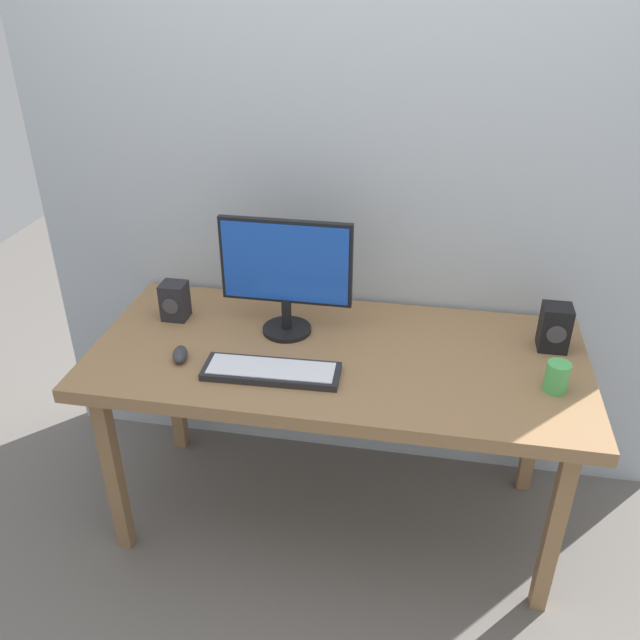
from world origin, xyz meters
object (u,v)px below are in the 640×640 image
at_px(mouse, 180,354).
at_px(speaker_right, 555,328).
at_px(desk, 337,367).
at_px(coffee_mug, 557,377).
at_px(monitor, 286,271).
at_px(keyboard_primary, 271,371).
at_px(speaker_left, 175,301).

height_order(mouse, speaker_right, speaker_right).
height_order(desk, coffee_mug, coffee_mug).
bearing_deg(desk, mouse, -164.26).
xyz_separation_m(desk, monitor, (-0.20, 0.11, 0.31)).
relative_size(keyboard_primary, mouse, 4.70).
bearing_deg(coffee_mug, speaker_left, 170.25).
height_order(desk, speaker_right, speaker_right).
bearing_deg(keyboard_primary, mouse, 174.25).
bearing_deg(mouse, monitor, 24.03).
xyz_separation_m(keyboard_primary, speaker_right, (0.93, 0.34, 0.07)).
height_order(keyboard_primary, mouse, mouse).
relative_size(keyboard_primary, coffee_mug, 4.53).
bearing_deg(desk, coffee_mug, -8.18).
distance_m(mouse, speaker_right, 1.29).
relative_size(mouse, speaker_left, 0.68).
distance_m(desk, monitor, 0.38).
bearing_deg(monitor, desk, -29.16).
bearing_deg(keyboard_primary, desk, 43.19).
bearing_deg(speaker_left, coffee_mug, -9.75).
distance_m(keyboard_primary, speaker_right, 0.99).
bearing_deg(monitor, keyboard_primary, -87.60).
relative_size(monitor, speaker_left, 3.27).
bearing_deg(speaker_right, monitor, -177.22).
bearing_deg(keyboard_primary, monitor, 92.40).
relative_size(monitor, speaker_right, 2.85).
distance_m(monitor, speaker_left, 0.47).
relative_size(mouse, speaker_right, 0.59).
relative_size(desk, keyboard_primary, 3.76).
height_order(desk, monitor, monitor).
bearing_deg(speaker_right, mouse, -166.33).
bearing_deg(monitor, mouse, -140.55).
height_order(keyboard_primary, speaker_right, speaker_right).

